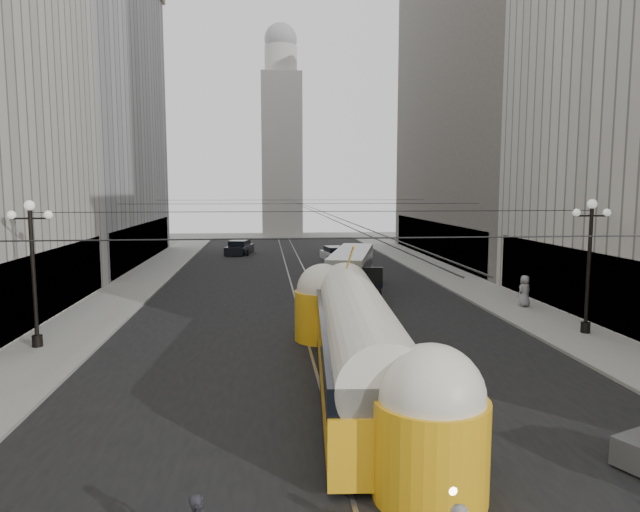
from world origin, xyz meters
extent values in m
cube|color=black|center=(0.00, 32.50, 0.00)|extent=(20.00, 85.00, 0.02)
cube|color=gray|center=(-12.00, 36.00, 0.07)|extent=(4.00, 72.00, 0.15)
cube|color=gray|center=(12.00, 36.00, 0.07)|extent=(4.00, 72.00, 0.15)
cube|color=gray|center=(-0.75, 32.50, 0.00)|extent=(0.12, 85.00, 0.04)
cube|color=gray|center=(0.75, 32.50, 0.00)|extent=(0.12, 85.00, 0.04)
cube|color=black|center=(-14.05, 24.00, 2.00)|extent=(0.10, 18.00, 3.60)
cube|color=#999999|center=(-20.00, 48.00, 14.00)|extent=(12.00, 28.00, 28.00)
cube|color=black|center=(-14.05, 48.00, 2.00)|extent=(0.10, 25.20, 3.60)
cube|color=black|center=(14.05, 22.00, 2.00)|extent=(0.10, 18.00, 3.60)
cube|color=#514C47|center=(20.00, 48.00, 16.00)|extent=(12.00, 32.00, 32.00)
cube|color=black|center=(14.05, 48.00, 2.00)|extent=(0.10, 28.80, 3.60)
cube|color=#B2AFA8|center=(0.00, 80.00, 12.00)|extent=(6.00, 6.00, 24.00)
cylinder|color=#B2AFA8|center=(0.00, 80.00, 26.00)|extent=(4.80, 4.80, 4.00)
sphere|color=gray|center=(0.00, 80.00, 28.96)|extent=(4.80, 4.80, 4.80)
cylinder|color=black|center=(-12.60, 18.00, 3.15)|extent=(0.18, 0.18, 6.00)
cylinder|color=black|center=(-12.60, 18.00, 0.40)|extent=(0.44, 0.44, 0.50)
cylinder|color=black|center=(-12.60, 18.00, 5.75)|extent=(1.60, 0.08, 0.08)
sphere|color=white|center=(-12.60, 18.00, 6.30)|extent=(0.44, 0.44, 0.44)
sphere|color=white|center=(-13.35, 18.00, 5.90)|extent=(0.36, 0.36, 0.36)
sphere|color=white|center=(-11.85, 18.00, 5.90)|extent=(0.36, 0.36, 0.36)
cylinder|color=black|center=(12.60, 18.00, 3.15)|extent=(0.18, 0.18, 6.00)
cylinder|color=black|center=(12.60, 18.00, 0.40)|extent=(0.44, 0.44, 0.50)
cylinder|color=black|center=(12.60, 18.00, 5.75)|extent=(1.60, 0.08, 0.08)
sphere|color=white|center=(12.60, 18.00, 6.30)|extent=(0.44, 0.44, 0.44)
sphere|color=white|center=(11.85, 18.00, 5.90)|extent=(0.36, 0.36, 0.36)
sphere|color=white|center=(13.35, 18.00, 5.90)|extent=(0.36, 0.36, 0.36)
cylinder|color=black|center=(0.00, 4.00, 6.00)|extent=(25.00, 0.03, 0.03)
cylinder|color=black|center=(0.00, 18.00, 6.00)|extent=(25.00, 0.03, 0.03)
cylinder|color=black|center=(0.00, 32.00, 6.00)|extent=(25.00, 0.03, 0.03)
cylinder|color=black|center=(0.00, 46.00, 6.00)|extent=(25.00, 0.03, 0.03)
cylinder|color=black|center=(0.00, 36.00, 5.80)|extent=(0.03, 72.00, 0.03)
cylinder|color=black|center=(0.40, 36.00, 5.80)|extent=(0.03, 72.00, 0.03)
cube|color=#F3AC15|center=(0.50, 11.55, 1.06)|extent=(3.65, 14.26, 1.71)
cube|color=black|center=(0.50, 11.55, 0.25)|extent=(3.62, 13.84, 0.30)
cube|color=black|center=(0.50, 11.55, 2.17)|extent=(3.66, 14.05, 0.86)
cylinder|color=silver|center=(0.50, 11.55, 2.47)|extent=(3.33, 14.02, 2.32)
cylinder|color=#F3AC15|center=(1.01, 4.62, 1.16)|extent=(2.62, 2.62, 2.32)
sphere|color=silver|center=(1.01, 4.62, 2.37)|extent=(2.42, 2.42, 2.42)
cylinder|color=#F3AC15|center=(-0.01, 18.48, 1.16)|extent=(2.62, 2.62, 2.32)
sphere|color=silver|center=(-0.01, 18.48, 2.37)|extent=(2.42, 2.42, 2.42)
sphere|color=#FFF2BF|center=(1.10, 3.47, 0.86)|extent=(0.36, 0.36, 0.36)
cube|color=#96999B|center=(3.30, 31.32, 1.41)|extent=(4.87, 11.14, 2.73)
cube|color=black|center=(3.30, 31.32, 1.86)|extent=(4.79, 10.78, 1.00)
cube|color=black|center=(3.30, 25.91, 1.73)|extent=(2.05, 0.61, 1.27)
cylinder|color=black|center=(2.17, 27.66, 0.45)|extent=(0.30, 0.91, 0.91)
cylinder|color=black|center=(4.44, 27.66, 0.45)|extent=(0.30, 0.91, 0.91)
cylinder|color=black|center=(2.17, 34.97, 0.45)|extent=(0.30, 0.91, 0.91)
cylinder|color=black|center=(4.44, 34.97, 0.45)|extent=(0.30, 0.91, 0.91)
cube|color=white|center=(4.16, 47.90, 0.47)|extent=(2.54, 4.67, 0.78)
cube|color=black|center=(4.16, 47.90, 1.03)|extent=(1.99, 2.67, 0.74)
cylinder|color=black|center=(3.34, 46.39, 0.31)|extent=(0.22, 0.63, 0.63)
cylinder|color=black|center=(4.98, 46.39, 0.31)|extent=(0.22, 0.63, 0.63)
cylinder|color=black|center=(3.34, 49.40, 0.31)|extent=(0.22, 0.63, 0.63)
cylinder|color=black|center=(4.98, 49.40, 0.31)|extent=(0.22, 0.63, 0.63)
cube|color=black|center=(-5.39, 54.44, 0.52)|extent=(3.08, 5.20, 0.86)
cube|color=black|center=(-5.39, 54.44, 1.13)|extent=(2.33, 3.01, 0.82)
cylinder|color=black|center=(-6.29, 52.79, 0.35)|extent=(0.22, 0.69, 0.69)
cylinder|color=black|center=(-4.49, 52.79, 0.35)|extent=(0.22, 0.69, 0.69)
cylinder|color=black|center=(-6.29, 56.10, 0.35)|extent=(0.22, 0.69, 0.69)
cylinder|color=black|center=(-4.49, 56.10, 0.35)|extent=(0.22, 0.69, 0.69)
imported|color=gray|center=(12.45, 24.19, 1.07)|extent=(1.04, 0.86, 1.84)
camera|label=1|loc=(-2.66, -7.35, 6.98)|focal=32.00mm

